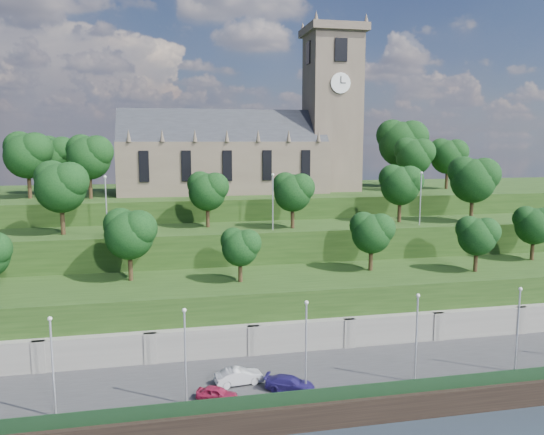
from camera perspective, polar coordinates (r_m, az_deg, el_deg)
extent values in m
plane|color=#1B252C|center=(46.80, 7.01, -21.48)|extent=(320.00, 320.00, 0.00)
cube|color=#2D2D30|center=(51.39, 4.80, -17.31)|extent=(160.00, 12.00, 2.00)
cube|color=black|center=(46.22, 7.05, -20.32)|extent=(160.00, 0.50, 2.20)
cube|color=#17341B|center=(46.07, 6.82, -18.31)|extent=(160.00, 0.10, 1.20)
cube|color=slate|center=(56.09, 3.05, -13.36)|extent=(160.00, 2.00, 5.00)
cube|color=slate|center=(55.01, -23.72, -14.53)|extent=(1.20, 0.60, 5.00)
cube|color=slate|center=(53.78, -12.91, -14.55)|extent=(1.20, 0.60, 5.00)
cube|color=slate|center=(54.39, -1.99, -14.07)|extent=(1.20, 0.60, 5.00)
cube|color=slate|center=(56.78, 8.28, -13.17)|extent=(1.20, 0.60, 5.00)
cube|color=slate|center=(60.74, 17.39, -12.01)|extent=(1.20, 0.60, 5.00)
cube|color=slate|center=(66.00, 25.15, -10.79)|extent=(1.20, 0.60, 5.00)
cube|color=#1C3612|center=(61.05, 1.62, -10.03)|extent=(160.00, 12.00, 8.00)
cube|color=#1C3612|center=(70.83, -0.41, -5.75)|extent=(160.00, 10.00, 12.00)
cube|color=#1C3612|center=(90.77, -2.98, -1.67)|extent=(160.00, 32.00, 15.00)
cube|color=brown|center=(85.03, -5.31, 5.43)|extent=(32.00, 12.00, 8.00)
cube|color=#22252A|center=(84.93, -5.35, 8.13)|extent=(32.00, 10.18, 10.18)
cone|color=brown|center=(78.56, -15.18, 8.52)|extent=(0.70, 0.70, 1.80)
cone|color=brown|center=(78.42, -11.74, 8.64)|extent=(0.70, 0.70, 1.80)
cone|color=brown|center=(78.56, -8.30, 8.72)|extent=(0.70, 0.70, 1.80)
cone|color=brown|center=(78.97, -4.88, 8.78)|extent=(0.70, 0.70, 1.80)
cone|color=brown|center=(79.65, -1.50, 8.80)|extent=(0.70, 0.70, 1.80)
cone|color=brown|center=(80.60, 1.81, 8.79)|extent=(0.70, 0.70, 1.80)
cone|color=brown|center=(81.80, 5.03, 8.76)|extent=(0.70, 0.70, 1.80)
cube|color=black|center=(78.47, -13.60, 5.37)|extent=(1.40, 0.25, 4.50)
cube|color=black|center=(78.49, -9.20, 5.49)|extent=(1.40, 0.25, 4.50)
cube|color=black|center=(78.97, -4.83, 5.58)|extent=(1.40, 0.25, 4.50)
cube|color=black|center=(79.90, -0.53, 5.64)|extent=(1.40, 0.25, 4.50)
cube|color=black|center=(81.26, 3.64, 5.67)|extent=(1.40, 0.25, 4.50)
cube|color=brown|center=(88.82, 6.45, 11.02)|extent=(8.00, 8.00, 25.00)
cube|color=brown|center=(90.41, 6.60, 19.34)|extent=(9.20, 9.20, 1.20)
cone|color=brown|center=(85.77, 4.78, 20.80)|extent=(0.80, 0.80, 1.60)
cone|color=brown|center=(93.31, 3.31, 19.78)|extent=(0.80, 0.80, 1.60)
cone|color=brown|center=(88.27, 10.10, 20.34)|extent=(0.80, 0.80, 1.60)
cone|color=brown|center=(95.62, 8.23, 19.43)|extent=(0.80, 0.80, 1.60)
cube|color=black|center=(85.96, 7.44, 17.47)|extent=(2.00, 0.25, 3.50)
cube|color=black|center=(93.63, 5.75, 16.73)|extent=(2.00, 0.25, 3.50)
cube|color=black|center=(88.63, 3.93, 17.24)|extent=(0.25, 2.00, 3.50)
cube|color=black|center=(91.11, 9.11, 16.91)|extent=(0.25, 2.00, 3.50)
cylinder|color=white|center=(85.26, 7.38, 14.16)|extent=(3.20, 0.30, 3.20)
cylinder|color=white|center=(90.50, 9.06, 13.78)|extent=(0.30, 3.20, 3.20)
cube|color=black|center=(85.15, 7.43, 14.50)|extent=(0.12, 0.05, 1.10)
cube|color=black|center=(85.22, 7.69, 14.15)|extent=(0.80, 0.05, 0.12)
cylinder|color=black|center=(60.07, -14.99, -4.96)|extent=(0.51, 0.51, 3.42)
sphere|color=black|center=(59.42, -15.11, -1.85)|extent=(5.32, 5.32, 5.32)
sphere|color=black|center=(58.70, -14.13, -1.15)|extent=(3.99, 3.99, 3.99)
sphere|color=black|center=(59.97, -15.99, -0.77)|extent=(3.73, 3.73, 3.73)
cylinder|color=black|center=(57.67, -3.43, -5.69)|extent=(0.47, 0.47, 2.54)
sphere|color=black|center=(57.13, -3.45, -3.30)|extent=(3.95, 3.95, 3.95)
sphere|color=black|center=(56.74, -2.61, -2.76)|extent=(2.96, 2.96, 2.96)
sphere|color=black|center=(57.37, -4.21, -2.46)|extent=(2.76, 2.76, 2.76)
cylinder|color=black|center=(63.58, 10.58, -4.29)|extent=(0.49, 0.49, 2.98)
sphere|color=black|center=(63.03, 10.65, -1.73)|extent=(4.64, 4.64, 4.64)
sphere|color=black|center=(62.84, 11.61, -1.15)|extent=(3.48, 3.48, 3.48)
sphere|color=black|center=(63.11, 9.79, -0.84)|extent=(3.25, 3.25, 3.25)
cylinder|color=black|center=(66.38, 21.06, -4.26)|extent=(0.48, 0.48, 2.81)
sphere|color=black|center=(65.87, 21.19, -1.95)|extent=(4.37, 4.37, 4.37)
sphere|color=black|center=(65.88, 22.06, -1.42)|extent=(3.28, 3.28, 3.28)
sphere|color=black|center=(65.77, 20.41, -1.15)|extent=(3.06, 3.06, 3.06)
cylinder|color=black|center=(75.61, 26.21, -3.01)|extent=(0.49, 0.49, 2.98)
sphere|color=black|center=(75.14, 26.35, -0.86)|extent=(4.64, 4.64, 4.64)
sphere|color=black|center=(75.26, 27.16, -0.36)|extent=(3.48, 3.48, 3.48)
sphere|color=black|center=(74.97, 25.64, -0.11)|extent=(3.24, 3.24, 3.24)
cylinder|color=black|center=(68.13, -21.61, -0.12)|extent=(0.53, 0.53, 3.82)
sphere|color=black|center=(67.72, -21.78, 2.96)|extent=(5.94, 5.94, 5.94)
sphere|color=black|center=(66.87, -20.90, 3.72)|extent=(4.45, 4.45, 4.45)
sphere|color=black|center=(68.56, -22.58, 3.97)|extent=(4.16, 4.16, 4.16)
cylinder|color=black|center=(69.31, -6.93, 0.25)|extent=(0.50, 0.50, 3.13)
sphere|color=black|center=(68.95, -6.97, 2.73)|extent=(4.86, 4.86, 4.86)
sphere|color=black|center=(68.49, -6.14, 3.32)|extent=(3.65, 3.65, 3.65)
sphere|color=black|center=(69.41, -7.73, 3.56)|extent=(3.40, 3.40, 3.40)
cylinder|color=black|center=(68.05, 2.22, 0.14)|extent=(0.50, 0.50, 3.10)
sphere|color=black|center=(67.69, 2.23, 2.65)|extent=(4.82, 4.82, 4.82)
sphere|color=black|center=(67.40, 3.13, 3.23)|extent=(3.61, 3.61, 3.61)
sphere|color=black|center=(67.99, 1.43, 3.49)|extent=(3.37, 3.37, 3.37)
cylinder|color=black|center=(75.13, 13.55, 0.81)|extent=(0.51, 0.51, 3.42)
sphere|color=black|center=(74.78, 13.63, 3.32)|extent=(5.32, 5.32, 5.32)
sphere|color=black|center=(74.70, 14.57, 3.90)|extent=(3.99, 3.99, 3.99)
sphere|color=black|center=(74.91, 12.80, 4.17)|extent=(3.72, 3.72, 3.72)
cylinder|color=black|center=(78.02, 20.67, 0.95)|extent=(0.53, 0.53, 3.89)
sphere|color=black|center=(77.66, 20.81, 3.71)|extent=(6.06, 6.06, 6.06)
sphere|color=black|center=(77.75, 21.84, 4.33)|extent=(4.54, 4.54, 4.54)
sphere|color=black|center=(77.67, 19.89, 4.65)|extent=(4.24, 4.24, 4.24)
cylinder|color=black|center=(82.79, -24.65, 3.28)|extent=(0.54, 0.54, 4.09)
sphere|color=black|center=(82.59, -24.81, 6.01)|extent=(6.36, 6.36, 6.36)
sphere|color=black|center=(81.67, -24.08, 6.71)|extent=(4.77, 4.77, 4.77)
sphere|color=black|center=(83.60, -25.49, 6.86)|extent=(4.45, 4.45, 4.45)
cylinder|color=black|center=(88.13, -22.13, 3.60)|extent=(0.53, 0.53, 3.85)
sphere|color=black|center=(87.94, -22.26, 6.02)|extent=(5.98, 5.98, 5.98)
sphere|color=black|center=(87.12, -21.59, 6.63)|extent=(4.49, 4.49, 4.49)
sphere|color=black|center=(88.85, -22.88, 6.77)|extent=(4.19, 4.19, 4.19)
cylinder|color=black|center=(79.32, -18.97, 3.33)|extent=(0.53, 0.53, 3.90)
sphere|color=black|center=(79.12, -19.10, 6.05)|extent=(6.07, 6.07, 6.07)
sphere|color=black|center=(78.34, -18.30, 6.74)|extent=(4.55, 4.55, 4.55)
sphere|color=black|center=(79.98, -19.83, 6.91)|extent=(4.25, 4.25, 4.25)
cylinder|color=black|center=(90.07, 14.92, 3.99)|extent=(0.53, 0.53, 3.74)
sphere|color=black|center=(89.89, 15.01, 6.29)|extent=(5.82, 5.82, 5.82)
sphere|color=black|center=(89.88, 15.86, 6.81)|extent=(4.36, 4.36, 4.36)
sphere|color=black|center=(90.07, 14.24, 7.06)|extent=(4.07, 4.07, 4.07)
cylinder|color=black|center=(97.86, 13.64, 4.76)|extent=(0.59, 0.59, 5.13)
sphere|color=black|center=(97.71, 13.74, 7.67)|extent=(7.98, 7.98, 7.98)
sphere|color=black|center=(97.68, 14.82, 8.33)|extent=(5.99, 5.99, 5.99)
sphere|color=black|center=(98.03, 12.77, 8.63)|extent=(5.59, 5.59, 5.59)
cylinder|color=black|center=(95.23, 18.28, 4.05)|extent=(0.52, 0.52, 3.69)
sphere|color=black|center=(95.06, 18.38, 6.19)|extent=(5.74, 5.74, 5.74)
sphere|color=black|center=(95.12, 19.18, 6.68)|extent=(4.30, 4.30, 4.30)
sphere|color=black|center=(95.16, 17.66, 6.92)|extent=(4.01, 4.01, 4.01)
cylinder|color=#B2B2B7|center=(45.27, -22.50, -14.84)|extent=(0.16, 0.16, 7.77)
sphere|color=silver|center=(43.89, -22.79, -10.01)|extent=(0.36, 0.36, 0.36)
cylinder|color=#B2B2B7|center=(44.44, -9.30, -14.73)|extent=(0.16, 0.16, 7.77)
sphere|color=silver|center=(43.04, -9.43, -9.82)|extent=(0.36, 0.36, 0.36)
cylinder|color=#B2B2B7|center=(45.83, 3.67, -13.90)|extent=(0.16, 0.16, 7.77)
sphere|color=silver|center=(44.48, 3.72, -9.12)|extent=(0.36, 0.36, 0.36)
cylinder|color=#B2B2B7|center=(49.26, 15.25, -12.57)|extent=(0.16, 0.16, 7.77)
sphere|color=silver|center=(48.00, 15.43, -8.09)|extent=(0.36, 0.36, 0.36)
cylinder|color=#B2B2B7|center=(54.33, 24.89, -11.07)|extent=(0.16, 0.16, 7.77)
sphere|color=silver|center=(53.20, 25.16, -6.99)|extent=(0.36, 0.36, 0.36)
cylinder|color=#B2B2B7|center=(65.23, -17.40, 1.07)|extent=(0.16, 0.16, 6.84)
sphere|color=silver|center=(64.90, -17.53, 4.17)|extent=(0.36, 0.36, 0.36)
cylinder|color=#B2B2B7|center=(66.23, 0.08, 1.55)|extent=(0.16, 0.16, 6.84)
sphere|color=silver|center=(65.91, 0.08, 4.61)|extent=(0.36, 0.36, 0.36)
cylinder|color=#B2B2B7|center=(72.92, 15.67, 1.87)|extent=(0.16, 0.16, 6.84)
sphere|color=silver|center=(72.63, 15.78, 4.64)|extent=(0.36, 0.36, 0.36)
imported|color=maroon|center=(46.07, -5.95, -18.33)|extent=(3.66, 2.62, 1.16)
imported|color=#AAABAF|center=(48.56, -3.57, -16.68)|extent=(4.40, 2.02, 1.40)
imported|color=navy|center=(47.43, 1.92, -17.41)|extent=(4.61, 3.37, 1.24)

